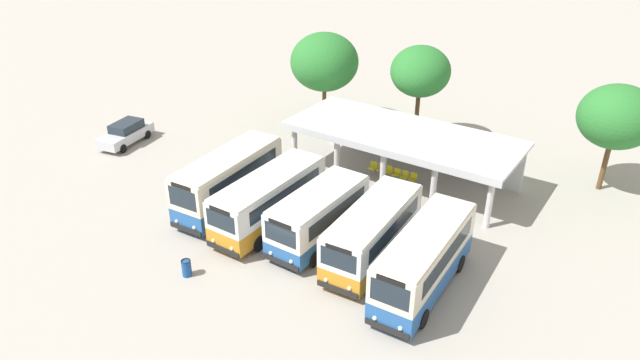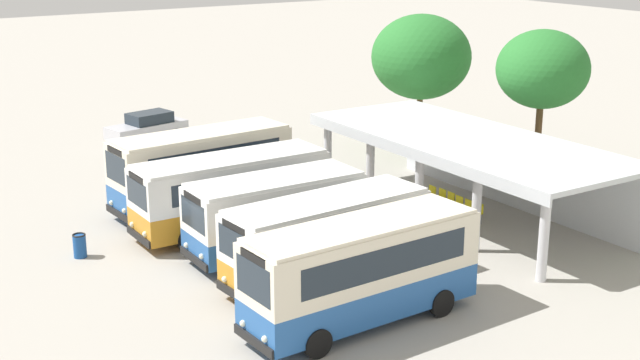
{
  "view_description": "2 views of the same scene",
  "coord_description": "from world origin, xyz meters",
  "px_view_note": "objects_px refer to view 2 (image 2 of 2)",
  "views": [
    {
      "loc": [
        14.83,
        -19.23,
        17.54
      ],
      "look_at": [
        -2.29,
        6.1,
        1.31
      ],
      "focal_mm": 32.04,
      "sensor_mm": 36.0,
      "label": 1
    },
    {
      "loc": [
        26.66,
        -12.84,
        11.92
      ],
      "look_at": [
        -0.94,
        4.94,
        2.17
      ],
      "focal_mm": 49.08,
      "sensor_mm": 36.0,
      "label": 2
    }
  ],
  "objects_px": {
    "litter_bin_apron": "(80,245)",
    "waiting_chair_fifth_seat": "(466,208)",
    "city_bus_second_in_row": "(231,190)",
    "parked_car_flank": "(147,127)",
    "city_bus_nearest_orange": "(202,167)",
    "waiting_chair_far_end_seat": "(477,211)",
    "city_bus_fourth_amber": "(327,236)",
    "waiting_chair_second_from_end": "(440,197)",
    "city_bus_fifth_blue": "(362,269)",
    "city_bus_middle_cream": "(275,212)",
    "waiting_chair_middle_seat": "(449,200)",
    "waiting_chair_end_by_column": "(430,194)",
    "waiting_chair_fourth_seat": "(457,204)"
  },
  "relations": [
    {
      "from": "city_bus_fourth_amber",
      "to": "waiting_chair_far_end_seat",
      "type": "relative_size",
      "value": 8.74
    },
    {
      "from": "litter_bin_apron",
      "to": "waiting_chair_second_from_end",
      "type": "bearing_deg",
      "value": 79.37
    },
    {
      "from": "city_bus_fifth_blue",
      "to": "litter_bin_apron",
      "type": "relative_size",
      "value": 8.7
    },
    {
      "from": "city_bus_second_in_row",
      "to": "waiting_chair_fifth_seat",
      "type": "distance_m",
      "value": 9.75
    },
    {
      "from": "city_bus_nearest_orange",
      "to": "waiting_chair_far_end_seat",
      "type": "relative_size",
      "value": 9.28
    },
    {
      "from": "city_bus_middle_cream",
      "to": "waiting_chair_far_end_seat",
      "type": "bearing_deg",
      "value": 80.53
    },
    {
      "from": "city_bus_second_in_row",
      "to": "city_bus_fifth_blue",
      "type": "xyz_separation_m",
      "value": [
        9.68,
        -0.54,
        0.11
      ]
    },
    {
      "from": "parked_car_flank",
      "to": "waiting_chair_end_by_column",
      "type": "relative_size",
      "value": 5.51
    },
    {
      "from": "waiting_chair_fifth_seat",
      "to": "waiting_chair_far_end_seat",
      "type": "height_order",
      "value": "same"
    },
    {
      "from": "city_bus_nearest_orange",
      "to": "parked_car_flank",
      "type": "xyz_separation_m",
      "value": [
        -12.65,
        2.61,
        -1.03
      ]
    },
    {
      "from": "city_bus_second_in_row",
      "to": "waiting_chair_fifth_seat",
      "type": "bearing_deg",
      "value": 65.02
    },
    {
      "from": "litter_bin_apron",
      "to": "city_bus_fifth_blue",
      "type": "bearing_deg",
      "value": 28.47
    },
    {
      "from": "city_bus_fifth_blue",
      "to": "waiting_chair_far_end_seat",
      "type": "relative_size",
      "value": 9.11
    },
    {
      "from": "city_bus_second_in_row",
      "to": "waiting_chair_fifth_seat",
      "type": "height_order",
      "value": "city_bus_second_in_row"
    },
    {
      "from": "city_bus_second_in_row",
      "to": "litter_bin_apron",
      "type": "relative_size",
      "value": 8.85
    },
    {
      "from": "parked_car_flank",
      "to": "waiting_chair_far_end_seat",
      "type": "xyz_separation_m",
      "value": [
        20.55,
        5.97,
        -0.31
      ]
    },
    {
      "from": "city_bus_nearest_orange",
      "to": "city_bus_middle_cream",
      "type": "relative_size",
      "value": 1.19
    },
    {
      "from": "litter_bin_apron",
      "to": "waiting_chair_fifth_seat",
      "type": "bearing_deg",
      "value": 72.92
    },
    {
      "from": "city_bus_nearest_orange",
      "to": "city_bus_fifth_blue",
      "type": "height_order",
      "value": "city_bus_nearest_orange"
    },
    {
      "from": "city_bus_second_in_row",
      "to": "waiting_chair_fifth_seat",
      "type": "xyz_separation_m",
      "value": [
        4.09,
        8.78,
        -1.18
      ]
    },
    {
      "from": "city_bus_fifth_blue",
      "to": "waiting_chair_fourth_seat",
      "type": "height_order",
      "value": "city_bus_fifth_blue"
    },
    {
      "from": "city_bus_second_in_row",
      "to": "city_bus_fifth_blue",
      "type": "relative_size",
      "value": 1.02
    },
    {
      "from": "city_bus_fourth_amber",
      "to": "waiting_chair_second_from_end",
      "type": "relative_size",
      "value": 8.74
    },
    {
      "from": "waiting_chair_far_end_seat",
      "to": "litter_bin_apron",
      "type": "xyz_separation_m",
      "value": [
        -5.14,
        -14.88,
        -0.07
      ]
    },
    {
      "from": "litter_bin_apron",
      "to": "waiting_chair_middle_seat",
      "type": "bearing_deg",
      "value": 77.2
    },
    {
      "from": "city_bus_middle_cream",
      "to": "waiting_chair_end_by_column",
      "type": "xyz_separation_m",
      "value": [
        -1.48,
        8.64,
        -1.14
      ]
    },
    {
      "from": "city_bus_second_in_row",
      "to": "waiting_chair_fourth_seat",
      "type": "bearing_deg",
      "value": 68.26
    },
    {
      "from": "city_bus_second_in_row",
      "to": "waiting_chair_middle_seat",
      "type": "height_order",
      "value": "city_bus_second_in_row"
    },
    {
      "from": "city_bus_nearest_orange",
      "to": "parked_car_flank",
      "type": "height_order",
      "value": "city_bus_nearest_orange"
    },
    {
      "from": "city_bus_fifth_blue",
      "to": "litter_bin_apron",
      "type": "height_order",
      "value": "city_bus_fifth_blue"
    },
    {
      "from": "waiting_chair_middle_seat",
      "to": "waiting_chair_fifth_seat",
      "type": "distance_m",
      "value": 1.17
    },
    {
      "from": "city_bus_fifth_blue",
      "to": "waiting_chair_middle_seat",
      "type": "height_order",
      "value": "city_bus_fifth_blue"
    },
    {
      "from": "parked_car_flank",
      "to": "waiting_chair_fifth_seat",
      "type": "relative_size",
      "value": 5.51
    },
    {
      "from": "waiting_chair_far_end_seat",
      "to": "city_bus_fourth_amber",
      "type": "bearing_deg",
      "value": -78.2
    },
    {
      "from": "city_bus_fifth_blue",
      "to": "waiting_chair_middle_seat",
      "type": "xyz_separation_m",
      "value": [
        -6.76,
        9.39,
        -1.29
      ]
    },
    {
      "from": "waiting_chair_end_by_column",
      "to": "waiting_chair_middle_seat",
      "type": "relative_size",
      "value": 1.0
    },
    {
      "from": "parked_car_flank",
      "to": "waiting_chair_end_by_column",
      "type": "distance_m",
      "value": 18.59
    },
    {
      "from": "city_bus_fourth_amber",
      "to": "waiting_chair_end_by_column",
      "type": "distance_m",
      "value": 9.76
    },
    {
      "from": "city_bus_second_in_row",
      "to": "waiting_chair_end_by_column",
      "type": "xyz_separation_m",
      "value": [
        1.75,
        8.79,
        -1.18
      ]
    },
    {
      "from": "parked_car_flank",
      "to": "waiting_chair_far_end_seat",
      "type": "bearing_deg",
      "value": 16.19
    },
    {
      "from": "waiting_chair_far_end_seat",
      "to": "waiting_chair_second_from_end",
      "type": "bearing_deg",
      "value": 179.43
    },
    {
      "from": "city_bus_fourth_amber",
      "to": "waiting_chair_second_from_end",
      "type": "bearing_deg",
      "value": 115.76
    },
    {
      "from": "city_bus_fifth_blue",
      "to": "waiting_chair_fifth_seat",
      "type": "height_order",
      "value": "city_bus_fifth_blue"
    },
    {
      "from": "parked_car_flank",
      "to": "waiting_chair_middle_seat",
      "type": "distance_m",
      "value": 19.72
    },
    {
      "from": "city_bus_nearest_orange",
      "to": "waiting_chair_far_end_seat",
      "type": "height_order",
      "value": "city_bus_nearest_orange"
    },
    {
      "from": "waiting_chair_end_by_column",
      "to": "litter_bin_apron",
      "type": "distance_m",
      "value": 15.0
    },
    {
      "from": "city_bus_nearest_orange",
      "to": "city_bus_fifth_blue",
      "type": "xyz_separation_m",
      "value": [
        12.91,
        -0.8,
        -0.05
      ]
    },
    {
      "from": "city_bus_second_in_row",
      "to": "waiting_chair_fifth_seat",
      "type": "relative_size",
      "value": 9.26
    },
    {
      "from": "parked_car_flank",
      "to": "waiting_chair_end_by_column",
      "type": "height_order",
      "value": "parked_car_flank"
    },
    {
      "from": "city_bus_fifth_blue",
      "to": "waiting_chair_end_by_column",
      "type": "height_order",
      "value": "city_bus_fifth_blue"
    }
  ]
}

